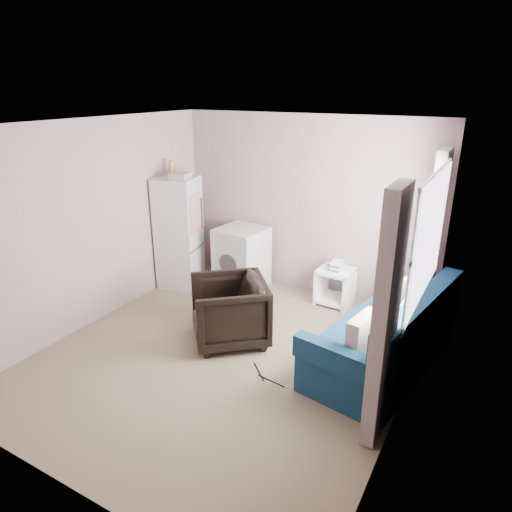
{
  "coord_description": "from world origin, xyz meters",
  "views": [
    {
      "loc": [
        2.45,
        -3.68,
        2.84
      ],
      "look_at": [
        0.05,
        0.6,
        1.0
      ],
      "focal_mm": 32.0,
      "sensor_mm": 36.0,
      "label": 1
    }
  ],
  "objects": [
    {
      "name": "armchair",
      "position": [
        -0.13,
        0.29,
        0.42
      ],
      "size": [
        1.12,
        1.13,
        0.85
      ],
      "primitive_type": "imported",
      "rotation": [
        0.0,
        0.0,
        -0.86
      ],
      "color": "black",
      "rests_on": "ground"
    },
    {
      "name": "window_dressing",
      "position": [
        1.78,
        0.7,
        1.11
      ],
      "size": [
        0.17,
        2.62,
        2.18
      ],
      "color": "white",
      "rests_on": "ground"
    },
    {
      "name": "washing_machine",
      "position": [
        -0.81,
        1.69,
        0.47
      ],
      "size": [
        0.7,
        0.7,
        0.91
      ],
      "rotation": [
        0.0,
        0.0,
        -0.09
      ],
      "color": "#B2B2B2",
      "rests_on": "ground"
    },
    {
      "name": "floor_cables",
      "position": [
        0.58,
        -0.15,
        0.01
      ],
      "size": [
        0.48,
        0.24,
        0.01
      ],
      "rotation": [
        0.0,
        0.0,
        -0.41
      ],
      "color": "black",
      "rests_on": "ground"
    },
    {
      "name": "sofa",
      "position": [
        1.62,
        0.65,
        0.33
      ],
      "size": [
        1.25,
        2.16,
        0.91
      ],
      "rotation": [
        0.0,
        0.0,
        -0.17
      ],
      "color": "#113650",
      "rests_on": "ground"
    },
    {
      "name": "side_table",
      "position": [
        0.6,
        1.84,
        0.29
      ],
      "size": [
        0.47,
        0.47,
        0.62
      ],
      "rotation": [
        0.0,
        0.0,
        -0.04
      ],
      "color": "white",
      "rests_on": "ground"
    },
    {
      "name": "fridge",
      "position": [
        -1.66,
        1.33,
        0.83
      ],
      "size": [
        0.68,
        0.68,
        1.85
      ],
      "rotation": [
        0.0,
        0.0,
        0.25
      ],
      "color": "#B2B2B2",
      "rests_on": "ground"
    },
    {
      "name": "room",
      "position": [
        0.02,
        0.01,
        1.25
      ],
      "size": [
        3.84,
        4.24,
        2.54
      ],
      "color": "#7C6C51",
      "rests_on": "ground"
    }
  ]
}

